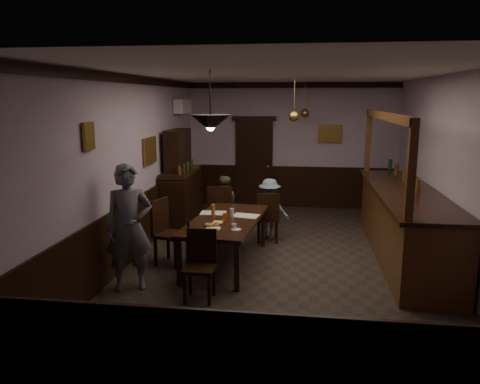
% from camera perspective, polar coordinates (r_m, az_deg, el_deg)
% --- Properties ---
extents(room, '(5.01, 8.01, 3.01)m').
position_cam_1_polar(room, '(7.42, 5.41, 2.56)').
color(room, '#2D2621').
rests_on(room, ground).
extents(dining_table, '(1.19, 2.28, 0.75)m').
position_cam_1_polar(dining_table, '(7.45, -1.74, -3.77)').
color(dining_table, black).
rests_on(dining_table, ground).
extents(chair_far_left, '(0.49, 0.49, 1.04)m').
position_cam_1_polar(chair_far_left, '(8.77, -2.41, -2.23)').
color(chair_far_left, black).
rests_on(chair_far_left, ground).
extents(chair_far_right, '(0.45, 0.45, 0.94)m').
position_cam_1_polar(chair_far_right, '(8.61, 3.42, -2.86)').
color(chair_far_right, black).
rests_on(chair_far_right, ground).
extents(chair_near, '(0.40, 0.40, 0.93)m').
position_cam_1_polar(chair_near, '(6.29, -4.85, -8.39)').
color(chair_near, black).
rests_on(chair_near, ground).
extents(chair_side, '(0.57, 0.57, 1.05)m').
position_cam_1_polar(chair_side, '(7.60, -8.94, -4.45)').
color(chair_side, black).
rests_on(chair_side, ground).
extents(person_standing, '(0.75, 0.63, 1.77)m').
position_cam_1_polar(person_standing, '(6.62, -13.37, -4.24)').
color(person_standing, '#5B5B68').
rests_on(person_standing, ground).
extents(person_seated_left, '(0.65, 0.55, 1.17)m').
position_cam_1_polar(person_seated_left, '(9.04, -2.03, -1.69)').
color(person_seated_left, '#4C5130').
rests_on(person_seated_left, ground).
extents(person_seated_right, '(0.81, 0.56, 1.15)m').
position_cam_1_polar(person_seated_right, '(8.86, 3.61, -2.06)').
color(person_seated_right, slate).
rests_on(person_seated_right, ground).
extents(newspaper_left, '(0.43, 0.32, 0.01)m').
position_cam_1_polar(newspaper_left, '(7.80, -3.29, -2.56)').
color(newspaper_left, silver).
rests_on(newspaper_left, dining_table).
extents(newspaper_right, '(0.47, 0.37, 0.01)m').
position_cam_1_polar(newspaper_right, '(7.60, 0.69, -2.91)').
color(newspaper_right, silver).
rests_on(newspaper_right, dining_table).
extents(napkin, '(0.16, 0.16, 0.00)m').
position_cam_1_polar(napkin, '(7.25, -2.72, -3.66)').
color(napkin, '#EDE157').
rests_on(napkin, dining_table).
extents(saucer, '(0.15, 0.15, 0.01)m').
position_cam_1_polar(saucer, '(6.82, -0.48, -4.60)').
color(saucer, white).
rests_on(saucer, dining_table).
extents(coffee_cup, '(0.09, 0.09, 0.07)m').
position_cam_1_polar(coffee_cup, '(6.84, -0.72, -4.17)').
color(coffee_cup, white).
rests_on(coffee_cup, saucer).
extents(pastry_plate, '(0.22, 0.22, 0.01)m').
position_cam_1_polar(pastry_plate, '(6.88, -3.28, -4.44)').
color(pastry_plate, white).
rests_on(pastry_plate, dining_table).
extents(pastry_ring_a, '(0.13, 0.13, 0.04)m').
position_cam_1_polar(pastry_ring_a, '(6.97, -3.81, -4.01)').
color(pastry_ring_a, '#C68C47').
rests_on(pastry_ring_a, pastry_plate).
extents(pastry_ring_b, '(0.13, 0.13, 0.04)m').
position_cam_1_polar(pastry_ring_b, '(7.00, -3.02, -3.94)').
color(pastry_ring_b, '#C68C47').
rests_on(pastry_ring_b, pastry_plate).
extents(soda_can, '(0.07, 0.07, 0.12)m').
position_cam_1_polar(soda_can, '(7.30, -1.87, -3.07)').
color(soda_can, orange).
rests_on(soda_can, dining_table).
extents(beer_glass, '(0.06, 0.06, 0.20)m').
position_cam_1_polar(beer_glass, '(7.56, -3.29, -2.26)').
color(beer_glass, '#BF721E').
rests_on(beer_glass, dining_table).
extents(water_glass, '(0.06, 0.06, 0.15)m').
position_cam_1_polar(water_glass, '(7.49, -1.00, -2.58)').
color(water_glass, silver).
rests_on(water_glass, dining_table).
extents(pepper_mill, '(0.04, 0.04, 0.14)m').
position_cam_1_polar(pepper_mill, '(6.86, -6.32, -4.00)').
color(pepper_mill, black).
rests_on(pepper_mill, dining_table).
extents(sideboard, '(0.54, 1.52, 2.01)m').
position_cam_1_polar(sideboard, '(9.75, -7.26, 0.50)').
color(sideboard, black).
rests_on(sideboard, ground).
extents(bar_counter, '(1.00, 4.29, 2.40)m').
position_cam_1_polar(bar_counter, '(8.28, 19.38, -3.42)').
color(bar_counter, '#4C2F14').
rests_on(bar_counter, ground).
extents(door_back, '(0.90, 0.06, 2.10)m').
position_cam_1_polar(door_back, '(11.46, 1.72, 3.46)').
color(door_back, black).
rests_on(door_back, ground).
extents(ac_unit, '(0.20, 0.85, 0.30)m').
position_cam_1_polar(ac_unit, '(10.58, -6.99, 10.33)').
color(ac_unit, white).
rests_on(ac_unit, ground).
extents(picture_left_small, '(0.04, 0.28, 0.36)m').
position_cam_1_polar(picture_left_small, '(6.38, -17.97, 6.50)').
color(picture_left_small, olive).
rests_on(picture_left_small, ground).
extents(picture_left_large, '(0.04, 0.62, 0.48)m').
position_cam_1_polar(picture_left_large, '(8.64, -10.92, 4.99)').
color(picture_left_large, olive).
rests_on(picture_left_large, ground).
extents(picture_back, '(0.55, 0.04, 0.42)m').
position_cam_1_polar(picture_back, '(11.34, 10.90, 6.99)').
color(picture_back, olive).
rests_on(picture_back, ground).
extents(pendant_iron, '(0.56, 0.56, 0.81)m').
position_cam_1_polar(pendant_iron, '(6.43, -3.63, 8.41)').
color(pendant_iron, black).
rests_on(pendant_iron, ground).
extents(pendant_brass_mid, '(0.20, 0.20, 0.81)m').
position_cam_1_polar(pendant_brass_mid, '(8.84, 6.59, 9.15)').
color(pendant_brass_mid, '#BF8C3F').
rests_on(pendant_brass_mid, ground).
extents(pendant_brass_far, '(0.20, 0.20, 0.81)m').
position_cam_1_polar(pendant_brass_far, '(10.67, 7.91, 9.50)').
color(pendant_brass_far, '#BF8C3F').
rests_on(pendant_brass_far, ground).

